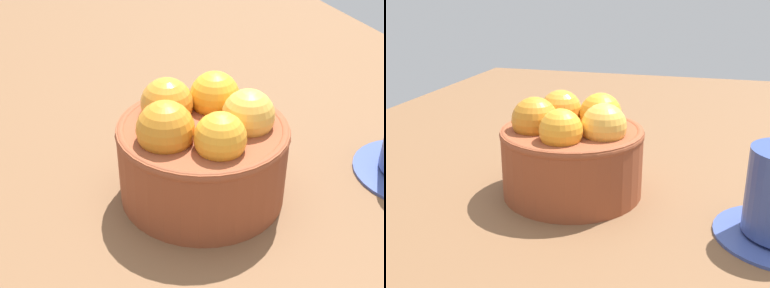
# 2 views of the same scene
# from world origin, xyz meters

# --- Properties ---
(ground_plane) EXTENTS (1.42, 0.85, 0.04)m
(ground_plane) POSITION_xyz_m (0.00, 0.00, -0.02)
(ground_plane) COLOR brown
(terracotta_bowl) EXTENTS (0.15, 0.15, 0.11)m
(terracotta_bowl) POSITION_xyz_m (-0.00, -0.00, 0.05)
(terracotta_bowl) COLOR brown
(terracotta_bowl) RESTS_ON ground_plane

